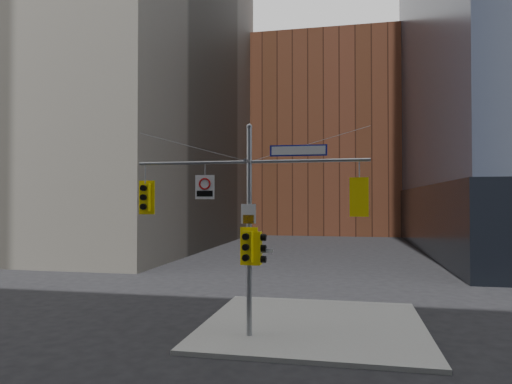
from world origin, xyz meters
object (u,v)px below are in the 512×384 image
at_px(traffic_light_east_arm, 359,197).
at_px(street_sign_blade, 298,150).
at_px(regulatory_sign_arm, 205,186).
at_px(traffic_light_pole_side, 259,248).
at_px(traffic_light_west_arm, 145,197).
at_px(traffic_light_pole_front, 247,247).
at_px(signal_assembly, 249,209).

bearing_deg(traffic_light_east_arm, street_sign_blade, 5.07).
distance_m(traffic_light_east_arm, regulatory_sign_arm, 5.22).
bearing_deg(traffic_light_pole_side, traffic_light_west_arm, 90.84).
distance_m(traffic_light_pole_side, traffic_light_pole_front, 0.43).
xyz_separation_m(signal_assembly, traffic_light_pole_side, (0.33, 0.01, -1.34)).
bearing_deg(traffic_light_pole_front, regulatory_sign_arm, 175.72).
distance_m(traffic_light_east_arm, street_sign_blade, 2.51).
bearing_deg(traffic_light_pole_side, traffic_light_east_arm, -89.16).
bearing_deg(traffic_light_east_arm, traffic_light_pole_side, 5.05).
distance_m(traffic_light_pole_front, street_sign_blade, 3.61).
bearing_deg(traffic_light_pole_side, signal_assembly, 92.04).
height_order(traffic_light_east_arm, traffic_light_pole_side, traffic_light_east_arm).
bearing_deg(street_sign_blade, signal_assembly, 178.34).
bearing_deg(signal_assembly, street_sign_blade, 0.12).
bearing_deg(traffic_light_west_arm, traffic_light_east_arm, -4.96).
distance_m(signal_assembly, traffic_light_pole_front, 1.29).
bearing_deg(regulatory_sign_arm, signal_assembly, -4.85).
bearing_deg(traffic_light_pole_front, signal_assembly, 94.77).
relative_size(traffic_light_pole_side, regulatory_sign_arm, 1.32).
relative_size(traffic_light_west_arm, traffic_light_pole_front, 0.95).
distance_m(signal_assembly, regulatory_sign_arm, 1.74).
bearing_deg(signal_assembly, regulatory_sign_arm, -179.26).
distance_m(traffic_light_west_arm, traffic_light_east_arm, 7.43).
relative_size(signal_assembly, traffic_light_east_arm, 6.36).
relative_size(signal_assembly, traffic_light_west_arm, 6.59).
relative_size(signal_assembly, traffic_light_pole_side, 7.24).
height_order(traffic_light_pole_side, street_sign_blade, street_sign_blade).
relative_size(traffic_light_west_arm, street_sign_blade, 0.64).
height_order(traffic_light_pole_side, traffic_light_pole_front, traffic_light_pole_front).
distance_m(traffic_light_east_arm, traffic_light_pole_front, 4.01).
relative_size(street_sign_blade, regulatory_sign_arm, 2.27).
height_order(signal_assembly, traffic_light_east_arm, signal_assembly).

